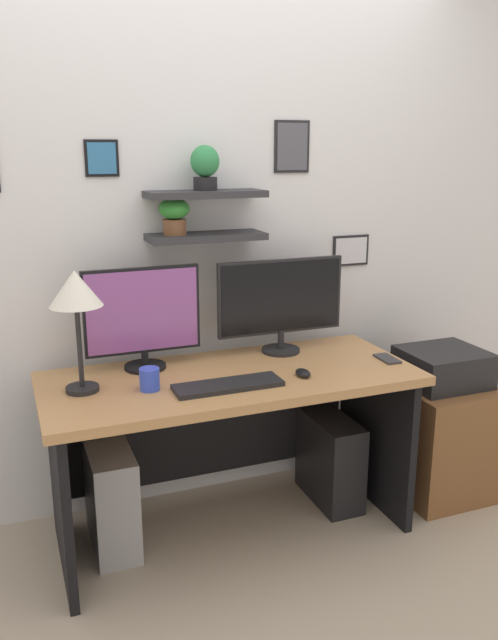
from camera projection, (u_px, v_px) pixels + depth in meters
ground_plane at (233, 530)px, 2.91m from camera, size 8.00×8.00×0.00m
back_wall_assembly at (198, 221)px, 2.95m from camera, size 4.40×0.24×2.70m
desk at (228, 416)px, 2.82m from camera, size 1.58×0.68×0.75m
monitor_left at (143, 316)px, 2.74m from camera, size 0.50×0.18×0.44m
monitor_right at (281, 301)px, 2.96m from camera, size 0.61×0.18×0.44m
keyboard at (228, 385)px, 2.56m from camera, size 0.44×0.14×0.02m
computer_mouse at (303, 373)px, 2.69m from camera, size 0.06×0.09×0.03m
desk_lamp at (76, 295)px, 2.43m from camera, size 0.20×0.20×0.48m
cell_phone at (387, 359)px, 2.90m from camera, size 0.08×0.14×0.01m
coffee_mug at (150, 379)px, 2.53m from camera, size 0.08×0.08×0.09m
drawer_cabinet at (437, 437)px, 3.20m from camera, size 0.44×0.50×0.57m
printer at (443, 367)px, 3.11m from camera, size 0.38×0.34×0.17m
computer_tower_left at (111, 497)px, 2.75m from camera, size 0.18×0.40×0.46m
computer_tower_right at (330, 459)px, 3.12m from camera, size 0.18×0.40×0.43m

